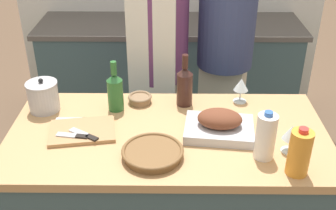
{
  "coord_description": "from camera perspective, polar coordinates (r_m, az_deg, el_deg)",
  "views": [
    {
      "loc": [
        0.02,
        -1.64,
        2.0
      ],
      "look_at": [
        0.0,
        0.11,
        0.99
      ],
      "focal_mm": 45.0,
      "sensor_mm": 36.0,
      "label": 1
    }
  ],
  "objects": [
    {
      "name": "milk_jug",
      "position": [
        1.79,
        13.09,
        -4.16
      ],
      "size": [
        0.08,
        0.08,
        0.22
      ],
      "color": "white",
      "rests_on": "kitchen_island"
    },
    {
      "name": "knife_chef",
      "position": [
        2.1,
        -11.95,
        -1.93
      ],
      "size": [
        0.21,
        0.03,
        0.01
      ],
      "color": "#B7B7BC",
      "rests_on": "kitchen_island"
    },
    {
      "name": "person_cook_guest",
      "position": [
        2.71,
        7.78,
        8.11
      ],
      "size": [
        0.35,
        0.35,
        1.81
      ],
      "rotation": [
        0.0,
        0.0,
        -0.33
      ],
      "color": "beige",
      "rests_on": "ground_plane"
    },
    {
      "name": "wine_glass_left",
      "position": [
        2.2,
        9.88,
        2.64
      ],
      "size": [
        0.08,
        0.08,
        0.13
      ],
      "color": "silver",
      "rests_on": "kitchen_island"
    },
    {
      "name": "kitchen_island",
      "position": [
        2.25,
        -0.03,
        -13.39
      ],
      "size": [
        1.49,
        0.75,
        0.91
      ],
      "color": "#3D565B",
      "rests_on": "ground_plane"
    },
    {
      "name": "condiment_bottle_tall",
      "position": [
        3.48,
        9.24,
        12.36
      ],
      "size": [
        0.06,
        0.06,
        0.17
      ],
      "color": "maroon",
      "rests_on": "back_counter"
    },
    {
      "name": "wicker_basket",
      "position": [
        1.79,
        -2.1,
        -6.47
      ],
      "size": [
        0.27,
        0.27,
        0.04
      ],
      "color": "brown",
      "rests_on": "kitchen_island"
    },
    {
      "name": "condiment_bottle_short",
      "position": [
        3.48,
        7.51,
        12.61
      ],
      "size": [
        0.07,
        0.07,
        0.18
      ],
      "color": "#B28E2D",
      "rests_on": "back_counter"
    },
    {
      "name": "back_counter",
      "position": [
        3.57,
        0.25,
        4.21
      ],
      "size": [
        2.11,
        0.6,
        0.9
      ],
      "color": "#3D565B",
      "rests_on": "ground_plane"
    },
    {
      "name": "person_cook_aproned",
      "position": [
        2.66,
        -1.32,
        6.4
      ],
      "size": [
        0.37,
        0.4,
        1.7
      ],
      "rotation": [
        0.0,
        0.0,
        -0.21
      ],
      "color": "beige",
      "rests_on": "ground_plane"
    },
    {
      "name": "juice_jug",
      "position": [
        1.74,
        17.38,
        -6.16
      ],
      "size": [
        0.09,
        0.09,
        0.21
      ],
      "color": "orange",
      "rests_on": "kitchen_island"
    },
    {
      "name": "wine_bottle_dark",
      "position": [
        2.14,
        2.27,
        2.68
      ],
      "size": [
        0.08,
        0.08,
        0.28
      ],
      "color": "#381E19",
      "rests_on": "kitchen_island"
    },
    {
      "name": "cutting_board",
      "position": [
        1.99,
        -11.52,
        -3.47
      ],
      "size": [
        0.33,
        0.26,
        0.02
      ],
      "color": "#AD7F51",
      "rests_on": "kitchen_island"
    },
    {
      "name": "roasting_pan",
      "position": [
        1.94,
        6.97,
        -2.69
      ],
      "size": [
        0.34,
        0.27,
        0.12
      ],
      "color": "#BCBCC1",
      "rests_on": "kitchen_island"
    },
    {
      "name": "wine_bottle_green",
      "position": [
        2.11,
        -7.17,
        1.89
      ],
      "size": [
        0.08,
        0.08,
        0.26
      ],
      "color": "#28662D",
      "rests_on": "kitchen_island"
    },
    {
      "name": "knife_paring",
      "position": [
        1.94,
        -11.21,
        -3.98
      ],
      "size": [
        0.15,
        0.11,
        0.01
      ],
      "color": "#B7B7BC",
      "rests_on": "cutting_board"
    },
    {
      "name": "stock_pot",
      "position": [
        2.19,
        -16.55,
        1.14
      ],
      "size": [
        0.16,
        0.16,
        0.18
      ],
      "color": "#B7B7BC",
      "rests_on": "kitchen_island"
    },
    {
      "name": "knife_bread",
      "position": [
        1.95,
        -12.7,
        -4.07
      ],
      "size": [
        0.15,
        0.05,
        0.01
      ],
      "color": "#B7B7BC",
      "rests_on": "cutting_board"
    },
    {
      "name": "wine_glass_right",
      "position": [
        1.86,
        16.39,
        -3.72
      ],
      "size": [
        0.08,
        0.08,
        0.13
      ],
      "color": "silver",
      "rests_on": "kitchen_island"
    },
    {
      "name": "mixing_bowl",
      "position": [
        2.19,
        -3.82,
        0.86
      ],
      "size": [
        0.12,
        0.12,
        0.04
      ],
      "color": "#846647",
      "rests_on": "kitchen_island"
    }
  ]
}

